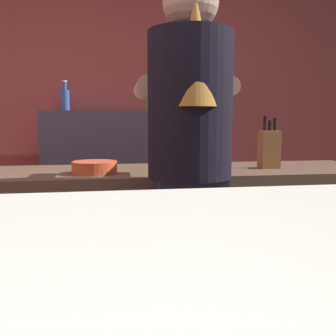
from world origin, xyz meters
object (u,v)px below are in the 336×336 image
bottle_hot_sauce (65,99)px  mixing_bowl (95,167)px  knife_block (269,149)px  bartender (190,160)px  chefs_knife (225,169)px  bottle_olive_oil (150,100)px

bottle_hot_sauce → mixing_bowl: bearing=-79.2°
mixing_bowl → bottle_hot_sauce: bottle_hot_sauce is taller
knife_block → bartender: bearing=-141.6°
mixing_bowl → chefs_knife: (0.67, 0.06, -0.03)m
bartender → mixing_bowl: bearing=50.0°
bartender → mixing_bowl: size_ratio=7.99×
knife_block → bottle_olive_oil: bearing=115.1°
bartender → knife_block: size_ratio=6.17×
bottle_hot_sauce → bottle_olive_oil: 0.68m
knife_block → chefs_knife: 0.27m
bartender → mixing_bowl: (-0.39, 0.35, -0.06)m
bartender → bottle_olive_oil: (0.01, 1.51, 0.32)m
knife_block → bottle_hot_sauce: 1.75m
bartender → bottle_hot_sauce: 1.83m
bartender → bottle_olive_oil: 1.54m
chefs_knife → mixing_bowl: bearing=-174.0°
mixing_bowl → bottle_hot_sauce: (-0.25, 1.33, 0.39)m
chefs_knife → bartender: bearing=-123.5°
bottle_olive_oil → bartender: bearing=-90.5°
mixing_bowl → chefs_knife: bearing=4.8°
mixing_bowl → bottle_olive_oil: 1.29m
knife_block → bottle_olive_oil: (-0.51, 1.09, 0.31)m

